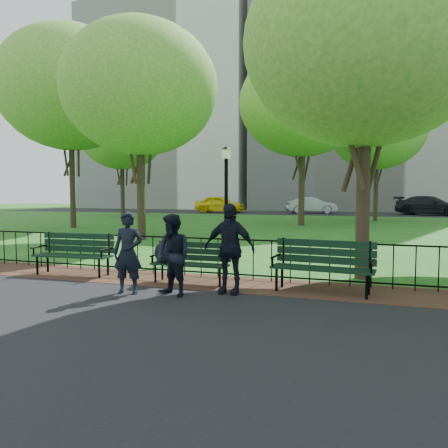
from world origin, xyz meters
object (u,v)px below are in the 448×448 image
(park_bench_left_a, at_px, (75,249))
(park_bench_main, at_px, (178,255))
(taxi, at_px, (220,204))
(lamppost, at_px, (226,196))
(sedan_dark, at_px, (430,206))
(tree_near_e, at_px, (367,42))
(tree_mid_w, at_px, (70,89))
(person_left, at_px, (128,253))
(park_bench_right_a, at_px, (323,260))
(tree_far_w, at_px, (122,133))
(person_right, at_px, (229,248))
(person_mid, at_px, (173,255))
(sedan_silver, at_px, (311,205))
(tree_far_e, at_px, (377,129))
(tree_near_w, at_px, (140,88))
(tree_far_c, at_px, (303,103))

(park_bench_left_a, bearing_deg, park_bench_main, -5.47)
(taxi, bearing_deg, lamppost, -160.91)
(sedan_dark, bearing_deg, tree_near_e, -168.28)
(lamppost, relative_size, taxi, 0.68)
(tree_mid_w, height_order, person_left, tree_mid_w)
(park_bench_right_a, distance_m, taxi, 34.56)
(tree_far_w, distance_m, person_right, 29.58)
(lamppost, height_order, tree_mid_w, tree_mid_w)
(park_bench_main, bearing_deg, lamppost, 94.74)
(person_mid, distance_m, sedan_silver, 34.37)
(tree_mid_w, relative_size, person_right, 6.42)
(park_bench_main, height_order, park_bench_right_a, park_bench_right_a)
(person_mid, bearing_deg, lamppost, 122.17)
(park_bench_right_a, height_order, sedan_dark, sedan_dark)
(park_bench_right_a, height_order, tree_mid_w, tree_mid_w)
(tree_far_e, distance_m, taxi, 17.67)
(park_bench_left_a, distance_m, person_left, 2.53)
(tree_mid_w, distance_m, tree_far_w, 11.92)
(tree_far_e, xyz_separation_m, person_right, (-2.75, -23.72, -5.35))
(person_mid, xyz_separation_m, sedan_dark, (8.15, 33.97, 0.08))
(park_bench_main, bearing_deg, tree_near_e, 25.65)
(park_bench_main, relative_size, person_left, 1.08)
(tree_near_e, height_order, sedan_silver, tree_near_e)
(person_mid, bearing_deg, park_bench_main, 133.97)
(lamppost, relative_size, tree_near_e, 0.45)
(park_bench_main, height_order, tree_near_w, tree_near_w)
(park_bench_left_a, relative_size, tree_near_e, 0.25)
(tree_near_w, relative_size, taxi, 1.80)
(lamppost, relative_size, sedan_dark, 0.58)
(tree_far_c, bearing_deg, taxi, 124.92)
(park_bench_right_a, xyz_separation_m, person_left, (-3.43, -1.28, 0.16))
(tree_far_w, height_order, taxi, tree_far_w)
(person_mid, relative_size, sedan_silver, 0.32)
(tree_far_c, relative_size, person_left, 6.71)
(lamppost, bearing_deg, tree_mid_w, 146.81)
(tree_near_w, distance_m, sedan_dark, 29.26)
(tree_far_c, distance_m, taxi, 18.81)
(park_bench_main, bearing_deg, person_left, -111.78)
(person_mid, xyz_separation_m, person_right, (0.89, 0.55, 0.09))
(tree_far_e, distance_m, sedan_dark, 11.97)
(person_right, bearing_deg, tree_far_e, 85.38)
(person_left, height_order, person_right, person_right)
(tree_mid_w, height_order, sedan_silver, tree_mid_w)
(park_bench_main, relative_size, person_mid, 1.10)
(tree_far_c, bearing_deg, sedan_silver, 95.40)
(lamppost, bearing_deg, park_bench_main, -84.85)
(park_bench_right_a, xyz_separation_m, tree_near_e, (0.66, 1.69, 4.49))
(park_bench_left_a, bearing_deg, taxi, 99.86)
(park_bench_right_a, xyz_separation_m, lamppost, (-3.35, 4.25, 1.18))
(person_right, bearing_deg, tree_mid_w, 138.58)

